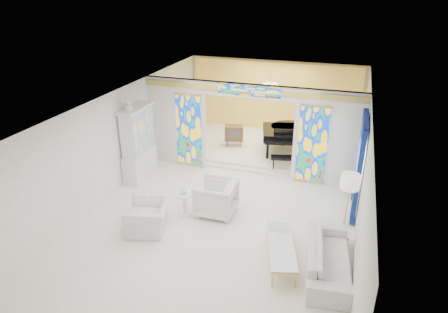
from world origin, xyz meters
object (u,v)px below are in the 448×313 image
(armchair_right, at_px, (216,198))
(armchair_left, at_px, (149,216))
(coffee_table, at_px, (281,245))
(sofa, at_px, (329,258))
(tv_console, at_px, (234,133))
(grand_piano, at_px, (286,132))
(china_cabinet, at_px, (138,144))

(armchair_right, bearing_deg, armchair_left, -48.81)
(armchair_left, relative_size, coffee_table, 0.59)
(sofa, height_order, tv_console, tv_console)
(armchair_left, distance_m, coffee_table, 3.45)
(grand_piano, bearing_deg, coffee_table, -94.06)
(armchair_left, bearing_deg, grand_piano, 140.58)
(sofa, bearing_deg, china_cabinet, 59.30)
(coffee_table, distance_m, tv_console, 6.51)
(tv_console, bearing_deg, china_cabinet, -141.57)
(sofa, distance_m, grand_piano, 6.37)
(armchair_left, xyz_separation_m, sofa, (4.51, -0.21, -0.03))
(armchair_right, bearing_deg, sofa, 63.31)
(grand_piano, relative_size, tv_console, 3.64)
(armchair_left, bearing_deg, sofa, 70.82)
(china_cabinet, height_order, tv_console, china_cabinet)
(china_cabinet, xyz_separation_m, sofa, (6.17, -2.78, -0.82))
(coffee_table, bearing_deg, china_cabinet, 151.84)
(china_cabinet, distance_m, armchair_right, 3.38)
(coffee_table, bearing_deg, tv_console, 116.40)
(coffee_table, bearing_deg, armchair_right, 145.45)
(armchair_left, xyz_separation_m, armchair_right, (1.38, 1.27, 0.10))
(coffee_table, bearing_deg, armchair_left, 177.37)
(coffee_table, xyz_separation_m, grand_piano, (-0.99, 5.96, 0.49))
(coffee_table, height_order, grand_piano, grand_piano)
(china_cabinet, relative_size, armchair_left, 2.31)
(china_cabinet, xyz_separation_m, coffee_table, (5.11, -2.73, -0.78))
(armchair_left, distance_m, grand_piano, 6.32)
(armchair_left, relative_size, tv_console, 1.50)
(armchair_left, height_order, coffee_table, armchair_left)
(sofa, relative_size, grand_piano, 0.84)
(sofa, relative_size, coffee_table, 1.19)
(tv_console, bearing_deg, armchair_right, -95.33)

